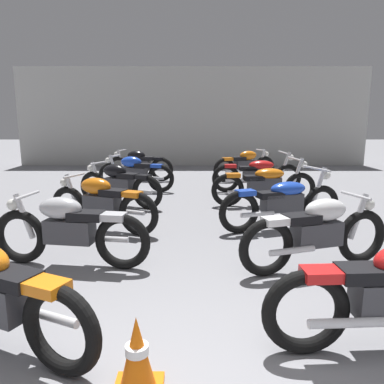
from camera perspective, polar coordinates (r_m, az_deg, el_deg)
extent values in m
cube|color=#B2B2AD|center=(14.13, -0.13, 11.39)|extent=(12.94, 0.24, 3.60)
torus|color=black|center=(2.85, -19.60, -19.33)|extent=(0.66, 0.38, 0.67)
cube|color=black|center=(3.01, -26.04, -11.78)|extent=(0.46, 0.38, 0.10)
cube|color=orange|center=(2.78, -21.55, -13.33)|extent=(0.34, 0.30, 0.08)
cylinder|color=silver|center=(3.10, -21.35, -17.28)|extent=(0.53, 0.29, 0.07)
torus|color=black|center=(5.04, -24.99, -6.23)|extent=(0.68, 0.21, 0.67)
torus|color=black|center=(4.47, -10.78, -7.50)|extent=(0.68, 0.21, 0.67)
cylinder|color=silver|center=(4.93, -24.46, -3.42)|extent=(0.25, 0.11, 0.56)
cube|color=#38383D|center=(4.69, -18.39, -5.72)|extent=(0.60, 0.32, 0.28)
ellipsoid|color=#B7B7BC|center=(4.66, -19.70, -2.33)|extent=(0.56, 0.35, 0.26)
cube|color=black|center=(4.54, -16.06, -3.50)|extent=(0.43, 0.30, 0.10)
cube|color=#B7B7BC|center=(4.42, -12.15, -3.71)|extent=(0.31, 0.24, 0.08)
cylinder|color=silver|center=(4.84, -24.11, -0.48)|extent=(0.11, 0.48, 0.04)
sphere|color=white|center=(4.97, -25.95, -1.76)|extent=(0.14, 0.14, 0.14)
cylinder|color=silver|center=(4.68, -13.17, -7.01)|extent=(0.55, 0.15, 0.07)
torus|color=black|center=(6.42, -18.51, -2.14)|extent=(0.66, 0.35, 0.67)
torus|color=black|center=(5.69, -8.41, -3.36)|extent=(0.66, 0.35, 0.67)
cylinder|color=silver|center=(6.32, -18.10, 0.08)|extent=(0.25, 0.16, 0.56)
cube|color=#38383D|center=(6.01, -13.81, -1.80)|extent=(0.62, 0.44, 0.28)
ellipsoid|color=orange|center=(6.01, -14.72, 0.89)|extent=(0.59, 0.45, 0.26)
cube|color=black|center=(5.84, -12.14, -0.08)|extent=(0.46, 0.37, 0.10)
cube|color=orange|center=(5.67, -9.37, -0.32)|extent=(0.33, 0.29, 0.08)
cylinder|color=silver|center=(6.24, -17.82, 2.39)|extent=(0.21, 0.46, 0.04)
sphere|color=white|center=(6.39, -19.15, 1.40)|extent=(0.14, 0.14, 0.14)
cylinder|color=silver|center=(5.92, -9.87, -3.02)|extent=(0.54, 0.27, 0.07)
torus|color=black|center=(8.07, -15.00, 0.69)|extent=(0.66, 0.38, 0.67)
torus|color=black|center=(7.33, -7.07, -0.05)|extent=(0.66, 0.38, 0.67)
cylinder|color=silver|center=(7.98, -14.65, 2.49)|extent=(0.25, 0.16, 0.56)
cube|color=#38383D|center=(7.66, -11.25, 1.08)|extent=(0.62, 0.45, 0.28)
ellipsoid|color=black|center=(7.68, -11.94, 3.18)|extent=(0.59, 0.47, 0.26)
cube|color=black|center=(7.51, -9.94, 2.46)|extent=(0.46, 0.38, 0.10)
cube|color=black|center=(7.33, -7.80, 2.32)|extent=(0.34, 0.30, 0.08)
cylinder|color=silver|center=(7.91, -14.40, 4.33)|extent=(0.23, 0.45, 0.04)
sphere|color=white|center=(8.05, -15.48, 3.52)|extent=(0.14, 0.14, 0.14)
cylinder|color=silver|center=(7.57, -8.18, 0.13)|extent=(0.53, 0.29, 0.07)
torus|color=black|center=(9.48, -12.51, 2.33)|extent=(0.68, 0.27, 0.67)
torus|color=black|center=(8.99, -5.03, 2.08)|extent=(0.68, 0.27, 0.67)
cylinder|color=silver|center=(9.41, -12.14, 3.88)|extent=(0.25, 0.13, 0.56)
cube|color=#38383D|center=(9.20, -8.89, 2.83)|extent=(0.61, 0.37, 0.28)
ellipsoid|color=blue|center=(9.20, -9.52, 4.57)|extent=(0.57, 0.40, 0.26)
cube|color=black|center=(9.09, -7.64, 4.04)|extent=(0.45, 0.33, 0.10)
cube|color=blue|center=(8.98, -5.67, 3.99)|extent=(0.32, 0.26, 0.08)
cylinder|color=silver|center=(9.36, -11.87, 5.45)|extent=(0.15, 0.47, 0.04)
sphere|color=white|center=(9.46, -12.94, 4.73)|extent=(0.14, 0.14, 0.14)
cylinder|color=silver|center=(9.20, -6.25, 2.13)|extent=(0.55, 0.20, 0.07)
torus|color=black|center=(11.05, -11.36, 3.60)|extent=(0.68, 0.25, 0.67)
torus|color=black|center=(10.61, -4.88, 3.47)|extent=(0.68, 0.25, 0.67)
cylinder|color=silver|center=(10.99, -11.03, 4.94)|extent=(0.25, 0.12, 0.56)
cube|color=#38383D|center=(10.80, -8.20, 4.07)|extent=(0.61, 0.35, 0.28)
ellipsoid|color=black|center=(10.80, -8.75, 5.55)|extent=(0.57, 0.38, 0.26)
cube|color=black|center=(10.70, -7.12, 5.11)|extent=(0.44, 0.32, 0.10)
cube|color=black|center=(10.60, -5.43, 5.09)|extent=(0.32, 0.25, 0.08)
cylinder|color=silver|center=(10.94, -10.79, 6.29)|extent=(0.14, 0.48, 0.04)
sphere|color=white|center=(11.03, -11.73, 5.67)|extent=(0.14, 0.14, 0.14)
cylinder|color=silver|center=(10.81, -5.95, 3.49)|extent=(0.55, 0.18, 0.07)
torus|color=black|center=(3.04, 16.77, -17.14)|extent=(0.67, 0.15, 0.67)
cube|color=black|center=(3.08, 24.77, -11.15)|extent=(0.41, 0.26, 0.10)
cube|color=red|center=(2.94, 18.97, -11.75)|extent=(0.29, 0.21, 0.08)
cylinder|color=silver|center=(3.03, 22.29, -18.00)|extent=(0.55, 0.10, 0.07)
torus|color=black|center=(5.03, 24.29, -6.21)|extent=(0.67, 0.31, 0.67)
torus|color=black|center=(4.29, 11.08, -8.31)|extent=(0.67, 0.31, 0.67)
cylinder|color=silver|center=(4.91, 23.83, -3.43)|extent=(0.25, 0.14, 0.56)
cube|color=#38383D|center=(4.60, 18.30, -6.04)|extent=(0.62, 0.40, 0.28)
ellipsoid|color=white|center=(4.58, 19.53, -2.54)|extent=(0.58, 0.42, 0.26)
cube|color=black|center=(4.42, 16.14, -3.90)|extent=(0.45, 0.35, 0.10)
cube|color=white|center=(4.25, 12.42, -4.32)|extent=(0.33, 0.27, 0.08)
cylinder|color=silver|center=(4.81, 23.54, -0.50)|extent=(0.18, 0.47, 0.04)
sphere|color=white|center=(4.97, 25.17, -1.70)|extent=(0.14, 0.14, 0.14)
cylinder|color=silver|center=(4.32, 14.86, -8.65)|extent=(0.55, 0.23, 0.07)
torus|color=black|center=(6.56, 18.92, -1.90)|extent=(0.67, 0.31, 0.67)
torus|color=black|center=(5.79, 6.98, -3.07)|extent=(0.67, 0.31, 0.67)
cylinder|color=silver|center=(6.45, 18.52, 0.73)|extent=(0.28, 0.15, 0.66)
cube|color=#38383D|center=(6.12, 13.37, -1.55)|extent=(0.70, 0.43, 0.28)
ellipsoid|color=blue|center=(6.13, 14.26, 0.53)|extent=(0.67, 0.49, 0.22)
cube|color=black|center=(5.98, 11.63, -0.40)|extent=(0.45, 0.35, 0.10)
cube|color=blue|center=(5.76, 7.95, -0.09)|extent=(0.33, 0.28, 0.08)
cylinder|color=silver|center=(6.37, 18.26, 3.44)|extent=(0.25, 0.66, 0.04)
sphere|color=white|center=(6.51, 19.62, 2.44)|extent=(0.14, 0.14, 0.14)
cylinder|color=silver|center=(5.79, 9.77, -3.34)|extent=(0.54, 0.24, 0.07)
torus|color=black|center=(7.96, 15.91, 0.51)|extent=(0.68, 0.18, 0.67)
torus|color=black|center=(7.54, 5.26, 0.31)|extent=(0.68, 0.18, 0.67)
cylinder|color=silver|center=(7.89, 15.49, 2.71)|extent=(0.28, 0.10, 0.66)
cube|color=#38383D|center=(7.70, 10.76, 1.14)|extent=(0.68, 0.31, 0.28)
ellipsoid|color=orange|center=(7.69, 11.53, 2.77)|extent=(0.63, 0.38, 0.22)
cube|color=black|center=(7.62, 9.21, 2.16)|extent=(0.42, 0.28, 0.10)
cube|color=orange|center=(7.51, 6.05, 2.57)|extent=(0.30, 0.23, 0.08)
cylinder|color=silver|center=(7.83, 15.20, 4.96)|extent=(0.10, 0.68, 0.04)
sphere|color=white|center=(7.91, 16.51, 4.08)|extent=(0.14, 0.14, 0.14)
cylinder|color=silver|center=(7.47, 7.33, 0.01)|extent=(0.55, 0.12, 0.07)
torus|color=black|center=(9.32, 14.16, 2.10)|extent=(0.67, 0.14, 0.67)
torus|color=black|center=(9.00, 4.97, 2.09)|extent=(0.67, 0.14, 0.67)
cylinder|color=silver|center=(9.25, 13.78, 4.00)|extent=(0.28, 0.08, 0.66)
cube|color=#38383D|center=(9.11, 9.67, 2.72)|extent=(0.67, 0.27, 0.28)
ellipsoid|color=red|center=(9.10, 10.33, 4.09)|extent=(0.61, 0.35, 0.22)
cube|color=black|center=(9.05, 8.33, 3.60)|extent=(0.41, 0.26, 0.10)
cube|color=red|center=(8.97, 5.64, 3.98)|extent=(0.29, 0.21, 0.08)
cylinder|color=silver|center=(9.20, 13.51, 5.91)|extent=(0.07, 0.68, 0.04)
sphere|color=white|center=(9.27, 14.67, 5.15)|extent=(0.14, 0.14, 0.14)
cylinder|color=silver|center=(8.91, 6.68, 1.83)|extent=(0.55, 0.09, 0.07)
torus|color=black|center=(11.14, 10.75, 3.68)|extent=(0.66, 0.35, 0.67)
torus|color=black|center=(10.50, 4.74, 3.39)|extent=(0.66, 0.35, 0.67)
cylinder|color=silver|center=(11.06, 10.45, 5.00)|extent=(0.25, 0.15, 0.56)
cube|color=#38383D|center=(10.79, 7.85, 4.08)|extent=(0.62, 0.43, 0.28)
ellipsoid|color=orange|center=(10.81, 8.35, 5.57)|extent=(0.59, 0.45, 0.26)
cube|color=black|center=(10.66, 6.85, 5.10)|extent=(0.46, 0.37, 0.10)
cube|color=orange|center=(10.51, 5.26, 5.04)|extent=(0.33, 0.29, 0.08)
cylinder|color=silver|center=(11.01, 10.23, 6.34)|extent=(0.21, 0.46, 0.04)
sphere|color=white|center=(11.12, 11.09, 5.74)|extent=(0.14, 0.14, 0.14)
cylinder|color=silver|center=(10.50, 6.28, 3.26)|extent=(0.54, 0.27, 0.07)
cone|color=orange|center=(2.60, -8.61, -23.19)|extent=(0.24, 0.24, 0.50)
cylinder|color=white|center=(2.58, -8.63, -22.73)|extent=(0.15, 0.15, 0.06)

